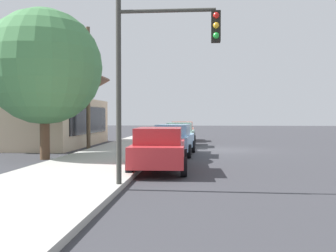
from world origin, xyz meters
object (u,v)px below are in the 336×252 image
object	(u,v)px
shade_tree	(44,67)
fire_hydrant_red	(155,140)
car_coral	(183,131)
utility_pole_wooden	(88,85)
car_cherry	(160,148)
traffic_light_main	(158,60)
car_seafoam	(180,134)
car_skyblue	(174,139)

from	to	relation	value
shade_tree	fire_hydrant_red	size ratio (longest dim) A/B	9.77
car_coral	utility_pole_wooden	size ratio (longest dim) A/B	0.58
car_cherry	shade_tree	size ratio (longest dim) A/B	0.70
car_coral	utility_pole_wooden	distance (m)	10.15
traffic_light_main	shade_tree	bearing A→B (deg)	41.60
car_coral	traffic_light_main	distance (m)	20.62
car_cherry	car_coral	distance (m)	16.79
car_seafoam	utility_pole_wooden	distance (m)	6.81
car_seafoam	car_coral	xyz separation A→B (m)	(5.54, 0.06, 0.00)
utility_pole_wooden	car_skyblue	bearing A→B (deg)	-121.45
shade_tree	utility_pole_wooden	world-z (taller)	utility_pole_wooden
car_skyblue	traffic_light_main	bearing A→B (deg)	-175.70
traffic_light_main	car_skyblue	bearing A→B (deg)	0.87
car_coral	utility_pole_wooden	world-z (taller)	utility_pole_wooden
utility_pole_wooden	car_cherry	bearing A→B (deg)	-148.90
car_skyblue	car_seafoam	size ratio (longest dim) A/B	1.03
traffic_light_main	car_cherry	bearing A→B (deg)	4.98
utility_pole_wooden	fire_hydrant_red	bearing A→B (deg)	-74.78
car_skyblue	car_seafoam	bearing A→B (deg)	3.00
traffic_light_main	fire_hydrant_red	world-z (taller)	traffic_light_main
car_cherry	car_skyblue	distance (m)	5.48
car_seafoam	fire_hydrant_red	world-z (taller)	car_seafoam
traffic_light_main	car_seafoam	bearing A→B (deg)	0.37
car_skyblue	shade_tree	xyz separation A→B (m)	(-2.37, 5.86, 3.46)
car_skyblue	fire_hydrant_red	distance (m)	4.73
car_coral	car_cherry	bearing A→B (deg)	178.73
car_cherry	car_coral	world-z (taller)	same
shade_tree	fire_hydrant_red	world-z (taller)	shade_tree
shade_tree	traffic_light_main	bearing A→B (deg)	-138.40
car_skyblue	car_coral	size ratio (longest dim) A/B	1.05
fire_hydrant_red	utility_pole_wooden	bearing A→B (deg)	105.22
car_cherry	utility_pole_wooden	xyz separation A→B (m)	(8.86, 5.34, 3.11)
car_cherry	car_seafoam	distance (m)	11.26
car_cherry	fire_hydrant_red	xyz separation A→B (m)	(9.94, 1.34, -0.32)
car_cherry	traffic_light_main	bearing A→B (deg)	-176.76
car_cherry	shade_tree	world-z (taller)	shade_tree
traffic_light_main	utility_pole_wooden	world-z (taller)	utility_pole_wooden
car_seafoam	car_skyblue	bearing A→B (deg)	-178.54
utility_pole_wooden	fire_hydrant_red	size ratio (longest dim) A/B	10.56
car_cherry	traffic_light_main	xyz separation A→B (m)	(-3.65, -0.32, 2.67)
car_skyblue	fire_hydrant_red	bearing A→B (deg)	22.24
traffic_light_main	fire_hydrant_red	distance (m)	14.02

